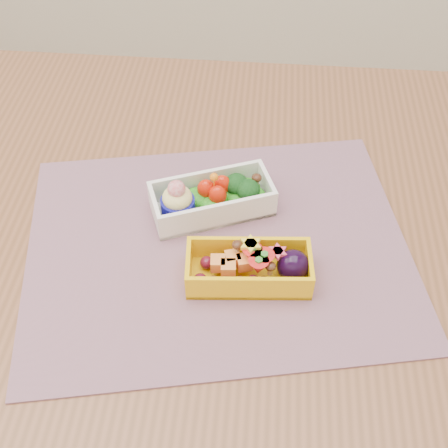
# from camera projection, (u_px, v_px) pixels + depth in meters

# --- Properties ---
(ground) EXTENTS (3.00, 3.00, 0.00)m
(ground) POSITION_uv_depth(u_px,v_px,m) (221.00, 446.00, 1.31)
(ground) COLOR olive
(table) EXTENTS (1.20, 0.80, 0.75)m
(table) POSITION_uv_depth(u_px,v_px,m) (219.00, 274.00, 0.83)
(table) COLOR brown
(table) RESTS_ON ground
(placemat) EXTENTS (0.55, 0.46, 0.00)m
(placemat) POSITION_uv_depth(u_px,v_px,m) (218.00, 247.00, 0.73)
(placemat) COLOR gray
(placemat) RESTS_ON table
(bento_white) EXTENTS (0.17, 0.12, 0.07)m
(bento_white) POSITION_uv_depth(u_px,v_px,m) (211.00, 199.00, 0.76)
(bento_white) COLOR white
(bento_white) RESTS_ON placemat
(bento_yellow) EXTENTS (0.15, 0.08, 0.05)m
(bento_yellow) POSITION_uv_depth(u_px,v_px,m) (252.00, 267.00, 0.68)
(bento_yellow) COLOR yellow
(bento_yellow) RESTS_ON placemat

